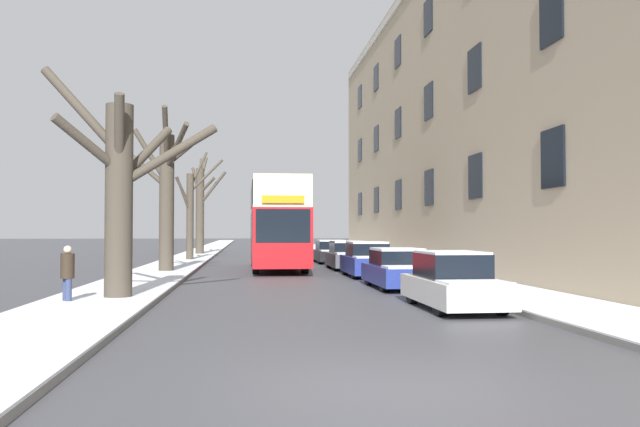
{
  "coord_description": "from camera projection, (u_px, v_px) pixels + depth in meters",
  "views": [
    {
      "loc": [
        -1.93,
        -7.59,
        1.95
      ],
      "look_at": [
        1.2,
        18.84,
        2.7
      ],
      "focal_mm": 35.0,
      "sensor_mm": 36.0,
      "label": 1
    }
  ],
  "objects": [
    {
      "name": "bare_tree_left_3",
      "position": [
        201.0,
        206.0,
        49.93
      ],
      "size": [
        2.97,
        2.31,
        8.04
      ],
      "color": "#423A30",
      "rests_on": "ground"
    },
    {
      "name": "parked_car_4",
      "position": [
        331.0,
        252.0,
        38.18
      ],
      "size": [
        1.87,
        4.39,
        1.41
      ],
      "color": "black",
      "rests_on": "ground"
    },
    {
      "name": "double_decker_bus",
      "position": [
        277.0,
        220.0,
        31.66
      ],
      "size": [
        2.61,
        10.56,
        4.41
      ],
      "color": "red",
      "rests_on": "ground"
    },
    {
      "name": "parked_car_3",
      "position": [
        348.0,
        256.0,
        31.8
      ],
      "size": [
        1.86,
        4.19,
        1.45
      ],
      "color": "#474C56",
      "rests_on": "ground"
    },
    {
      "name": "terrace_facade_right",
      "position": [
        490.0,
        121.0,
        35.32
      ],
      "size": [
        9.1,
        43.67,
        16.4
      ],
      "color": "tan",
      "rests_on": "ground"
    },
    {
      "name": "sidewalk_left",
      "position": [
        206.0,
        251.0,
        59.64
      ],
      "size": [
        2.97,
        130.0,
        0.16
      ],
      "color": "slate",
      "rests_on": "ground"
    },
    {
      "name": "parked_car_2",
      "position": [
        368.0,
        261.0,
        26.6
      ],
      "size": [
        1.8,
        3.98,
        1.5
      ],
      "color": "navy",
      "rests_on": "ground"
    },
    {
      "name": "parked_car_1",
      "position": [
        398.0,
        270.0,
        21.26
      ],
      "size": [
        1.78,
        4.16,
        1.37
      ],
      "color": "navy",
      "rests_on": "ground"
    },
    {
      "name": "ground_plane",
      "position": [
        403.0,
        388.0,
        7.71
      ],
      "size": [
        320.0,
        320.0,
        0.0
      ],
      "primitive_type": "plane",
      "color": "#424247"
    },
    {
      "name": "bare_tree_left_0",
      "position": [
        120.0,
        188.0,
        17.12
      ],
      "size": [
        4.93,
        3.46,
        6.56
      ],
      "color": "#423A30",
      "rests_on": "ground"
    },
    {
      "name": "bare_tree_left_2",
      "position": [
        191.0,
        211.0,
        39.82
      ],
      "size": [
        3.04,
        2.88,
        7.25
      ],
      "color": "#423A30",
      "rests_on": "ground"
    },
    {
      "name": "parked_car_0",
      "position": [
        453.0,
        283.0,
        15.6
      ],
      "size": [
        1.69,
        4.06,
        1.44
      ],
      "color": "silver",
      "rests_on": "ground"
    },
    {
      "name": "bare_tree_left_1",
      "position": [
        166.0,
        193.0,
        28.33
      ],
      "size": [
        3.69,
        4.73,
        7.38
      ],
      "color": "#423A30",
      "rests_on": "ground"
    },
    {
      "name": "sidewalk_right",
      "position": [
        326.0,
        250.0,
        61.0
      ],
      "size": [
        2.97,
        130.0,
        0.16
      ],
      "color": "slate",
      "rests_on": "ground"
    },
    {
      "name": "pedestrian_left_sidewalk",
      "position": [
        67.0,
        273.0,
        15.99
      ],
      "size": [
        0.34,
        0.34,
        1.58
      ],
      "rotation": [
        0.0,
        0.0,
        5.38
      ],
      "color": "navy",
      "rests_on": "ground"
    }
  ]
}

